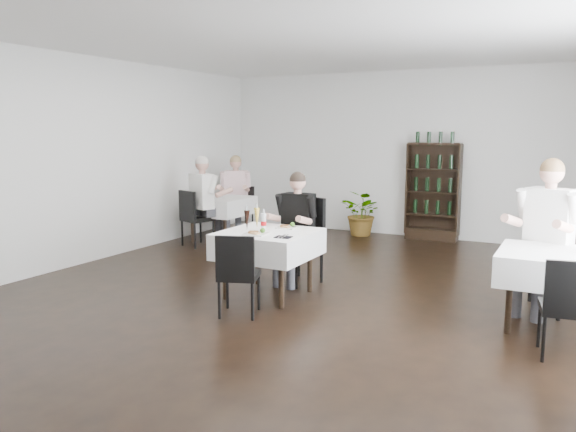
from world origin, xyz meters
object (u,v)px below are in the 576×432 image
object	(u,v)px
main_table	(268,244)
potted_tree	(363,213)
diner_main	(295,219)
wine_shelf	(433,192)

from	to	relation	value
main_table	potted_tree	xyz separation A→B (m)	(-0.32, 4.10, -0.20)
potted_tree	diner_main	size ratio (longest dim) A/B	0.59
wine_shelf	diner_main	distance (m)	3.79
wine_shelf	potted_tree	distance (m)	1.31
wine_shelf	diner_main	bearing A→B (deg)	-103.26
potted_tree	diner_main	distance (m)	3.51
main_table	potted_tree	world-z (taller)	potted_tree
wine_shelf	main_table	world-z (taller)	wine_shelf
potted_tree	diner_main	world-z (taller)	diner_main
wine_shelf	potted_tree	xyz separation A→B (m)	(-1.22, -0.21, -0.43)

